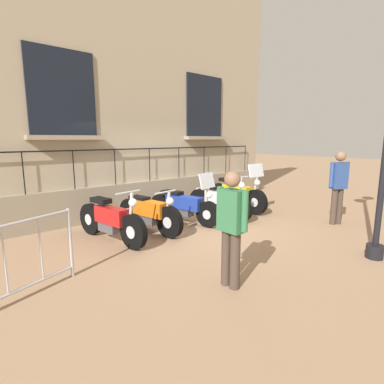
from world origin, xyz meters
name	(u,v)px	position (x,y,z in m)	size (l,w,h in m)	color
ground_plane	(197,226)	(0.00, 0.00, 0.00)	(60.00, 60.00, 0.00)	#9E7A5B
building_facade	(139,68)	(-2.38, 0.00, 3.96)	(0.82, 10.03, 8.20)	tan
motorcycle_red	(111,221)	(-0.37, -2.02, 0.43)	(2.10, 0.58, 1.09)	black
motorcycle_orange	(149,213)	(-0.38, -1.10, 0.42)	(1.94, 0.59, 0.98)	black
motorcycle_blue	(184,205)	(-0.48, -0.02, 0.43)	(2.10, 0.73, 1.28)	black
motorcycle_white	(219,201)	(-0.25, 1.01, 0.42)	(2.09, 0.54, 1.13)	black
motorcycle_yellow	(236,194)	(-0.49, 2.00, 0.45)	(2.21, 0.67, 1.39)	black
pedestrian_standing	(231,223)	(2.49, -1.65, 0.92)	(0.53, 0.22, 1.63)	#47382D
pedestrian_walking	(339,183)	(2.10, 2.65, 1.01)	(0.35, 0.49, 1.76)	#47382D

